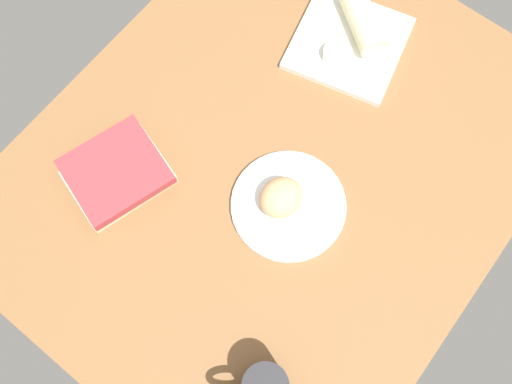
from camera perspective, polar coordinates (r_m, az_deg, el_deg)
dining_table at (r=114.02cm, az=2.07°, el=2.75°), size 110.00×90.00×4.00cm
round_plate at (r=108.58cm, az=3.32°, el=-1.41°), size 22.37×22.37×1.40cm
scone_pastry at (r=105.07cm, az=2.57°, el=-0.57°), size 9.53×8.69×6.07cm
square_plate at (r=125.08cm, az=9.40°, el=14.74°), size 27.10×27.10×1.60cm
sauce_cup at (r=120.75cm, az=8.07°, el=13.81°), size 5.12×5.12×2.56cm
breakfast_wrap at (r=124.11cm, az=10.86°, el=16.81°), size 13.37×15.45×5.97cm
book_stack at (r=111.64cm, az=-13.95°, el=1.77°), size 21.87×20.64×5.17cm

